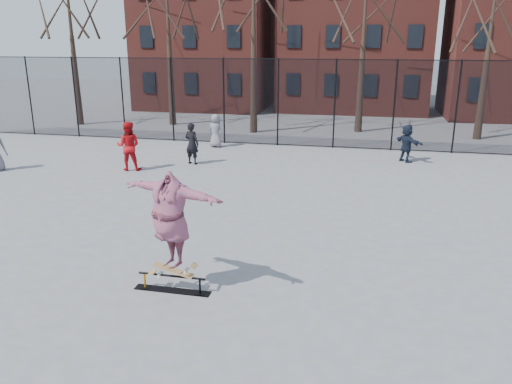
% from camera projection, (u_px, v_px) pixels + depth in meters
% --- Properties ---
extents(ground, '(100.00, 100.00, 0.00)m').
position_uv_depth(ground, '(237.00, 262.00, 11.16)').
color(ground, slate).
extents(skate_rail, '(1.56, 0.24, 0.34)m').
position_uv_depth(skate_rail, '(172.00, 285.00, 9.84)').
color(skate_rail, black).
rests_on(skate_rail, ground).
extents(skateboard, '(0.88, 0.21, 0.11)m').
position_uv_depth(skateboard, '(173.00, 273.00, 9.75)').
color(skateboard, olive).
rests_on(skateboard, skate_rail).
extents(skater, '(2.39, 1.37, 1.88)m').
position_uv_depth(skater, '(171.00, 225.00, 9.46)').
color(skater, '#5B3A92').
rests_on(skater, skateboard).
extents(bystander_black, '(0.69, 0.55, 1.66)m').
position_uv_depth(bystander_black, '(192.00, 144.00, 19.81)').
color(bystander_black, black).
rests_on(bystander_black, ground).
extents(bystander_red, '(1.03, 0.88, 1.86)m').
position_uv_depth(bystander_red, '(129.00, 146.00, 18.85)').
color(bystander_red, red).
rests_on(bystander_red, ground).
extents(bystander_navy, '(1.25, 1.38, 1.53)m').
position_uv_depth(bystander_navy, '(407.00, 143.00, 20.19)').
color(bystander_navy, '#182030').
rests_on(bystander_navy, ground).
extents(bystander_extra, '(0.81, 0.59, 1.54)m').
position_uv_depth(bystander_extra, '(216.00, 131.00, 23.00)').
color(bystander_extra, slate).
rests_on(bystander_extra, ground).
extents(fence, '(34.03, 0.07, 4.00)m').
position_uv_depth(fence, '(308.00, 102.00, 22.71)').
color(fence, black).
rests_on(fence, ground).
extents(rowhouses, '(29.00, 7.00, 13.00)m').
position_uv_depth(rowhouses, '(343.00, 20.00, 33.54)').
color(rowhouses, maroon).
rests_on(rowhouses, ground).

